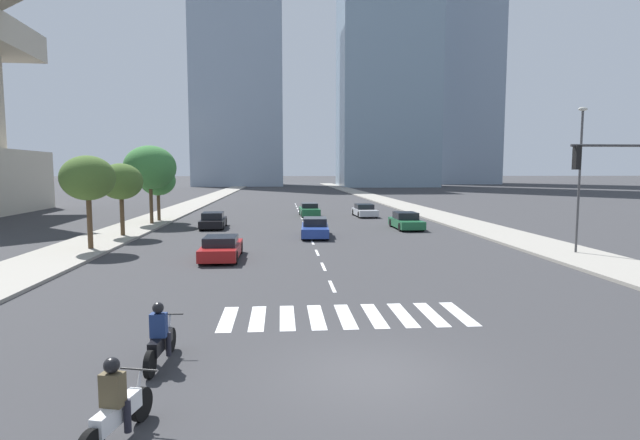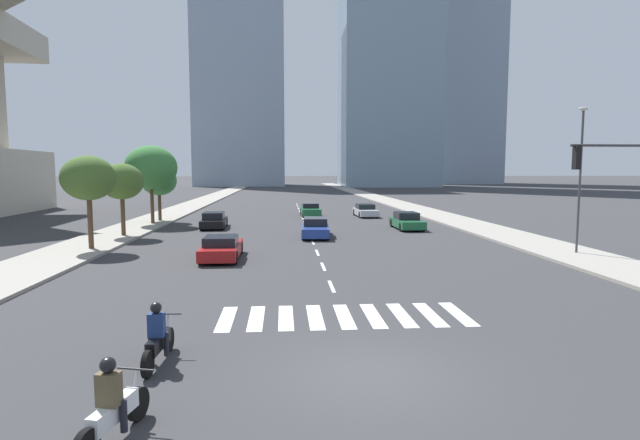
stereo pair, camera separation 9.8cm
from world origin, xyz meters
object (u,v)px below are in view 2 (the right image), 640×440
(sedan_green_0, at_px, (310,210))
(sedan_silver_3, at_px, (365,211))
(sedan_green_1, at_px, (407,221))
(motorcycle_lead, at_px, (158,339))
(street_tree_third, at_px, (151,168))
(motorcycle_trailing, at_px, (113,409))
(sedan_red_2, at_px, (221,248))
(traffic_signal_near, at_px, (627,183))
(street_tree_nearest, at_px, (88,178))
(street_tree_fourth, at_px, (159,181))
(sedan_blue_4, at_px, (315,228))
(sedan_black_5, at_px, (214,221))
(street_tree_second, at_px, (122,182))
(street_lamp_east, at_px, (580,169))

(sedan_green_0, height_order, sedan_silver_3, sedan_green_0)
(sedan_green_1, bearing_deg, motorcycle_lead, -25.84)
(street_tree_third, bearing_deg, sedan_green_0, 27.49)
(motorcycle_trailing, bearing_deg, sedan_red_2, 15.46)
(sedan_silver_3, bearing_deg, traffic_signal_near, 7.13)
(sedan_silver_3, relative_size, street_tree_nearest, 0.85)
(sedan_green_0, height_order, street_tree_third, street_tree_third)
(street_tree_fourth, bearing_deg, traffic_signal_near, -47.91)
(sedan_green_0, bearing_deg, street_tree_fourth, -73.02)
(motorcycle_lead, bearing_deg, sedan_silver_3, -13.14)
(sedan_green_1, bearing_deg, sedan_blue_4, -62.06)
(sedan_silver_3, bearing_deg, sedan_black_5, -59.13)
(sedan_black_5, bearing_deg, traffic_signal_near, -141.00)
(sedan_green_1, distance_m, street_tree_second, 20.78)
(street_lamp_east, xyz_separation_m, street_tree_nearest, (-26.29, 3.41, -0.50))
(sedan_blue_4, bearing_deg, sedan_green_1, 121.69)
(sedan_red_2, distance_m, street_tree_fourth, 20.60)
(sedan_green_1, bearing_deg, motorcycle_trailing, -23.08)
(motorcycle_trailing, bearing_deg, street_tree_fourth, 26.76)
(sedan_blue_4, xyz_separation_m, traffic_signal_near, (10.81, -15.64, 3.42))
(street_tree_second, distance_m, street_tree_third, 7.65)
(sedan_silver_3, bearing_deg, sedan_green_0, -100.14)
(sedan_silver_3, distance_m, street_tree_nearest, 27.34)
(motorcycle_lead, bearing_deg, street_lamp_east, -50.05)
(motorcycle_lead, bearing_deg, sedan_blue_4, -9.44)
(sedan_silver_3, bearing_deg, street_lamp_east, 15.87)
(sedan_green_0, bearing_deg, sedan_red_2, -15.60)
(sedan_black_5, relative_size, street_tree_second, 0.94)
(street_tree_third, height_order, street_tree_fourth, street_tree_third)
(motorcycle_lead, relative_size, street_tree_second, 0.45)
(sedan_silver_3, xyz_separation_m, street_tree_third, (-18.80, -6.24, 4.17))
(sedan_blue_4, xyz_separation_m, street_tree_second, (-12.94, 0.58, 3.15))
(sedan_red_2, xyz_separation_m, street_tree_nearest, (-7.60, 3.13, 3.50))
(street_lamp_east, distance_m, street_tree_fourth, 32.56)
(traffic_signal_near, distance_m, street_tree_third, 33.64)
(sedan_green_0, relative_size, street_tree_fourth, 0.94)
(sedan_green_0, relative_size, sedan_silver_3, 1.01)
(street_lamp_east, xyz_separation_m, street_tree_third, (-26.29, 16.71, 0.18))
(street_tree_nearest, bearing_deg, sedan_black_5, 63.63)
(sedan_blue_4, bearing_deg, sedan_green_0, -178.46)
(motorcycle_trailing, xyz_separation_m, street_tree_third, (-7.91, 33.71, 4.15))
(street_tree_nearest, relative_size, street_tree_third, 0.81)
(sedan_green_0, relative_size, street_lamp_east, 0.59)
(sedan_black_5, distance_m, street_tree_fourth, 7.91)
(motorcycle_trailing, xyz_separation_m, sedan_red_2, (-0.31, 17.27, -0.03))
(sedan_red_2, height_order, street_tree_fourth, street_tree_fourth)
(motorcycle_trailing, relative_size, street_lamp_east, 0.27)
(sedan_green_0, distance_m, street_tree_nearest, 24.58)
(sedan_red_2, distance_m, sedan_blue_4, 9.84)
(street_tree_third, bearing_deg, traffic_signal_near, -45.09)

